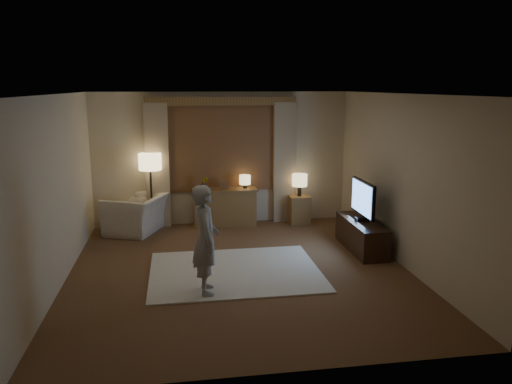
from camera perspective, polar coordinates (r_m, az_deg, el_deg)
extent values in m
cube|color=brown|center=(7.56, -1.89, -9.07)|extent=(5.00, 5.50, 0.02)
cube|color=silver|center=(7.05, -2.04, 11.21)|extent=(5.00, 5.50, 0.02)
cube|color=beige|center=(9.90, -3.95, 3.83)|extent=(5.00, 0.02, 2.60)
cube|color=beige|center=(4.55, 2.39, -6.07)|extent=(5.00, 0.02, 2.60)
cube|color=beige|center=(7.32, -21.84, 0.06)|extent=(0.02, 5.50, 2.60)
cube|color=beige|center=(7.90, 16.43, 1.25)|extent=(0.02, 5.50, 2.60)
cube|color=black|center=(9.83, -3.95, 5.25)|extent=(2.00, 0.01, 1.70)
cube|color=brown|center=(9.82, -3.95, 5.24)|extent=(2.08, 0.04, 1.78)
cube|color=tan|center=(9.77, -11.21, 2.93)|extent=(0.45, 0.12, 2.40)
cube|color=tan|center=(9.99, 3.29, 3.34)|extent=(0.45, 0.12, 2.40)
cube|color=brown|center=(9.71, -3.99, 10.31)|extent=(2.90, 0.14, 0.16)
cube|color=beige|center=(7.51, -2.41, -9.04)|extent=(2.50, 2.00, 0.02)
cube|color=brown|center=(9.83, -3.57, -1.87)|extent=(1.20, 0.40, 0.70)
cube|color=brown|center=(9.73, -3.60, 0.70)|extent=(0.16, 0.02, 0.20)
imported|color=#999999|center=(9.69, -5.96, 0.92)|extent=(0.17, 0.13, 0.30)
cylinder|color=black|center=(9.78, -1.27, 0.55)|extent=(0.08, 0.08, 0.12)
cylinder|color=#FFE099|center=(9.75, -1.27, 1.41)|extent=(0.22, 0.22, 0.18)
cylinder|color=black|center=(9.89, -11.69, -4.03)|extent=(0.31, 0.31, 0.03)
cylinder|color=black|center=(9.75, -11.84, -0.82)|extent=(0.04, 0.04, 1.16)
cylinder|color=#FFE099|center=(9.61, -12.02, 3.41)|extent=(0.43, 0.43, 0.31)
imported|color=beige|center=(9.64, -13.52, -2.47)|extent=(1.28, 1.35, 0.70)
cube|color=brown|center=(10.04, 4.95, -2.00)|extent=(0.40, 0.40, 0.56)
cylinder|color=black|center=(9.96, 4.99, 0.12)|extent=(0.08, 0.08, 0.20)
cylinder|color=#FFE099|center=(9.91, 5.01, 1.37)|extent=(0.30, 0.30, 0.24)
cube|color=black|center=(8.59, 11.95, -4.87)|extent=(0.45, 1.40, 0.50)
cube|color=black|center=(8.52, 12.04, -3.05)|extent=(0.23, 0.10, 0.06)
cube|color=black|center=(8.43, 12.14, -0.68)|extent=(0.05, 0.94, 0.58)
cube|color=#5D92FF|center=(8.42, 11.95, -0.69)|extent=(0.00, 0.88, 0.52)
imported|color=#9B988F|center=(6.57, -5.78, -5.41)|extent=(0.37, 0.54, 1.45)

